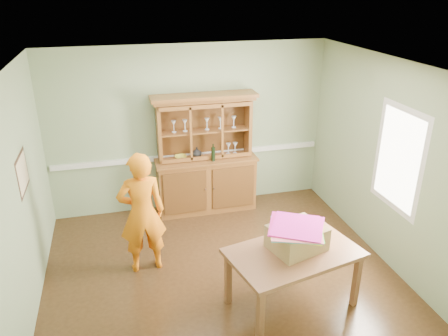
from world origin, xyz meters
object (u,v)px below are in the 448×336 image
object	(u,v)px
china_hutch	(206,170)
cardboard_box	(297,238)
dining_table	(294,258)
person	(142,213)

from	to	relation	value
china_hutch	cardboard_box	xyz separation A→B (m)	(0.51, -2.54, 0.18)
china_hutch	dining_table	bearing A→B (deg)	-79.87
china_hutch	dining_table	size ratio (longest dim) A/B	1.20
cardboard_box	person	distance (m)	1.99
dining_table	person	size ratio (longest dim) A/B	0.98
cardboard_box	person	xyz separation A→B (m)	(-1.66, 1.09, -0.04)
china_hutch	person	world-z (taller)	china_hutch
dining_table	person	world-z (taller)	person
dining_table	cardboard_box	distance (m)	0.24
cardboard_box	person	world-z (taller)	person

